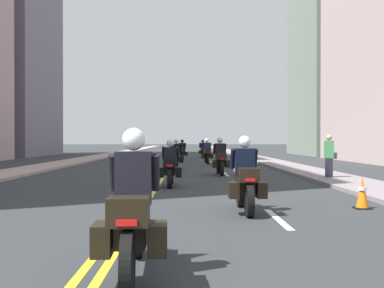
{
  "coord_description": "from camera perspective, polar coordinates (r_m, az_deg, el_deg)",
  "views": [
    {
      "loc": [
        1.09,
        -1.11,
        1.52
      ],
      "look_at": [
        1.32,
        19.98,
        1.36
      ],
      "focal_mm": 44.15,
      "sensor_mm": 36.0,
      "label": 1
    }
  ],
  "objects": [
    {
      "name": "motorcycle_4",
      "position": [
        25.61,
        -1.92,
        -1.52
      ],
      "size": [
        0.77,
        2.23,
        1.6
      ],
      "rotation": [
        0.0,
        0.0,
        -0.02
      ],
      "color": "black",
      "rests_on": "ground"
    },
    {
      "name": "centreline_yellow_outer",
      "position": [
        49.15,
        -1.75,
        -1.32
      ],
      "size": [
        0.12,
        132.0,
        0.01
      ],
      "primitive_type": "cube",
      "color": "yellow",
      "rests_on": "ground"
    },
    {
      "name": "centreline_yellow_inner",
      "position": [
        49.15,
        -2.03,
        -1.32
      ],
      "size": [
        0.12,
        132.0,
        0.01
      ],
      "primitive_type": "cube",
      "color": "yellow",
      "rests_on": "ground"
    },
    {
      "name": "motorcycle_5",
      "position": [
        30.53,
        1.81,
        -1.16
      ],
      "size": [
        0.77,
        2.29,
        1.64
      ],
      "rotation": [
        0.0,
        0.0,
        0.03
      ],
      "color": "black",
      "rests_on": "ground"
    },
    {
      "name": "lane_dashes_white",
      "position": [
        30.2,
        2.73,
        -2.43
      ],
      "size": [
        0.14,
        56.4,
        0.01
      ],
      "color": "silver",
      "rests_on": "ground"
    },
    {
      "name": "pedestrian_1",
      "position": [
        18.68,
        16.24,
        -1.49
      ],
      "size": [
        0.5,
        0.3,
        1.74
      ],
      "rotation": [
        0.0,
        0.0,
        6.05
      ],
      "color": "#21222B",
      "rests_on": "ground"
    },
    {
      "name": "traffic_cone_0",
      "position": [
        11.2,
        19.88,
        -5.58
      ],
      "size": [
        0.34,
        0.34,
        0.71
      ],
      "color": "black",
      "rests_on": "ground"
    },
    {
      "name": "motorcycle_2",
      "position": [
        15.6,
        -2.63,
        -2.83
      ],
      "size": [
        0.76,
        2.26,
        1.56
      ],
      "rotation": [
        0.0,
        0.0,
        -0.0
      ],
      "color": "black",
      "rests_on": "ground"
    },
    {
      "name": "motorcycle_3",
      "position": [
        20.7,
        3.43,
        -1.93
      ],
      "size": [
        0.77,
        2.25,
        1.66
      ],
      "rotation": [
        0.0,
        0.0,
        0.03
      ],
      "color": "black",
      "rests_on": "ground"
    },
    {
      "name": "sidewalk_right",
      "position": [
        49.46,
        5.98,
        -1.25
      ],
      "size": [
        2.15,
        144.0,
        0.12
      ],
      "primitive_type": "cube",
      "color": "gray",
      "rests_on": "ground"
    },
    {
      "name": "motorcycle_0",
      "position": [
        5.32,
        -7.15,
        -8.75
      ],
      "size": [
        0.78,
        2.28,
        1.67
      ],
      "rotation": [
        0.0,
        0.0,
        0.04
      ],
      "color": "black",
      "rests_on": "ground"
    },
    {
      "name": "motorcycle_1",
      "position": [
        10.0,
        6.45,
        -4.52
      ],
      "size": [
        0.76,
        2.13,
        1.62
      ],
      "rotation": [
        0.0,
        0.0,
        0.01
      ],
      "color": "black",
      "rests_on": "ground"
    },
    {
      "name": "motorcycle_7",
      "position": [
        41.58,
        1.31,
        -0.76
      ],
      "size": [
        0.78,
        2.23,
        1.56
      ],
      "rotation": [
        0.0,
        0.0,
        0.05
      ],
      "color": "black",
      "rests_on": "ground"
    },
    {
      "name": "motorcycle_6",
      "position": [
        35.74,
        -1.18,
        -0.96
      ],
      "size": [
        0.78,
        2.29,
        1.59
      ],
      "rotation": [
        0.0,
        0.0,
        0.05
      ],
      "color": "black",
      "rests_on": "ground"
    },
    {
      "name": "building_right_2",
      "position": [
        52.02,
        16.24,
        13.19
      ],
      "size": [
        6.13,
        12.72,
        26.02
      ],
      "color": "gray",
      "rests_on": "ground"
    },
    {
      "name": "ground_plane",
      "position": [
        49.15,
        -1.89,
        -1.32
      ],
      "size": [
        264.0,
        264.0,
        0.0
      ],
      "primitive_type": "plane",
      "color": "#2E3033"
    },
    {
      "name": "sidewalk_left",
      "position": [
        49.76,
        -9.71,
        -1.24
      ],
      "size": [
        2.15,
        144.0,
        0.12
      ],
      "primitive_type": "cube",
      "color": "#A7918A",
      "rests_on": "ground"
    }
  ]
}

